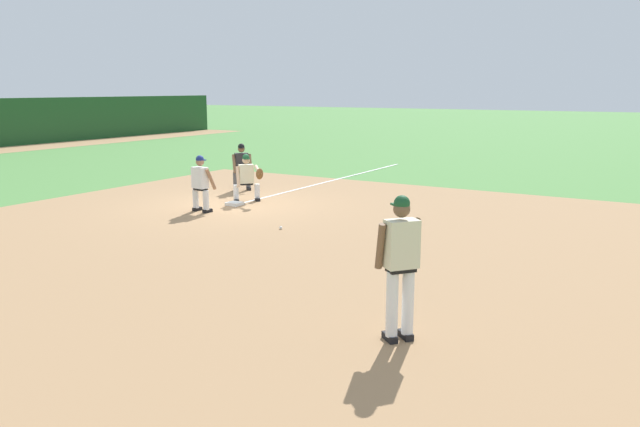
{
  "coord_description": "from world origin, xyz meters",
  "views": [
    {
      "loc": [
        -13.11,
        -10.54,
        3.12
      ],
      "look_at": [
        -4.38,
        -5.33,
        1.08
      ],
      "focal_mm": 35.0,
      "sensor_mm": 36.0,
      "label": 1
    }
  ],
  "objects_px": {
    "baseball": "(281,228)",
    "pitcher": "(401,259)",
    "umpire": "(242,165)",
    "first_baseman": "(247,176)",
    "baserunner": "(201,181)",
    "first_base_bag": "(235,204)"
  },
  "relations": [
    {
      "from": "baseball",
      "to": "pitcher",
      "type": "xyz_separation_m",
      "value": [
        -4.43,
        -4.84,
        1.02
      ]
    },
    {
      "from": "baseball",
      "to": "umpire",
      "type": "relative_size",
      "value": 0.05
    },
    {
      "from": "baseball",
      "to": "first_baseman",
      "type": "relative_size",
      "value": 0.06
    },
    {
      "from": "baserunner",
      "to": "umpire",
      "type": "distance_m",
      "value": 3.51
    },
    {
      "from": "baseball",
      "to": "first_baseman",
      "type": "height_order",
      "value": "first_baseman"
    },
    {
      "from": "baseball",
      "to": "baserunner",
      "type": "relative_size",
      "value": 0.05
    },
    {
      "from": "umpire",
      "to": "pitcher",
      "type": "bearing_deg",
      "value": -132.93
    },
    {
      "from": "first_baseman",
      "to": "umpire",
      "type": "bearing_deg",
      "value": 42.34
    },
    {
      "from": "first_base_bag",
      "to": "umpire",
      "type": "relative_size",
      "value": 0.26
    },
    {
      "from": "baseball",
      "to": "first_base_bag",
      "type": "bearing_deg",
      "value": 56.98
    },
    {
      "from": "first_base_bag",
      "to": "pitcher",
      "type": "relative_size",
      "value": 0.2
    },
    {
      "from": "baseball",
      "to": "pitcher",
      "type": "height_order",
      "value": "pitcher"
    },
    {
      "from": "baserunner",
      "to": "first_baseman",
      "type": "bearing_deg",
      "value": -4.45
    },
    {
      "from": "baserunner",
      "to": "umpire",
      "type": "bearing_deg",
      "value": 20.6
    },
    {
      "from": "pitcher",
      "to": "umpire",
      "type": "distance_m",
      "value": 12.27
    },
    {
      "from": "first_base_bag",
      "to": "baseball",
      "type": "xyz_separation_m",
      "value": [
        -1.79,
        -2.75,
        -0.01
      ]
    },
    {
      "from": "first_base_bag",
      "to": "baserunner",
      "type": "xyz_separation_m",
      "value": [
        -1.15,
        0.16,
        0.75
      ]
    },
    {
      "from": "baseball",
      "to": "baserunner",
      "type": "height_order",
      "value": "baserunner"
    },
    {
      "from": "baserunner",
      "to": "umpire",
      "type": "relative_size",
      "value": 1.0
    },
    {
      "from": "first_baseman",
      "to": "baserunner",
      "type": "height_order",
      "value": "baserunner"
    },
    {
      "from": "baseball",
      "to": "first_baseman",
      "type": "xyz_separation_m",
      "value": [
        2.42,
        2.77,
        0.69
      ]
    },
    {
      "from": "first_base_bag",
      "to": "first_baseman",
      "type": "distance_m",
      "value": 0.93
    }
  ]
}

